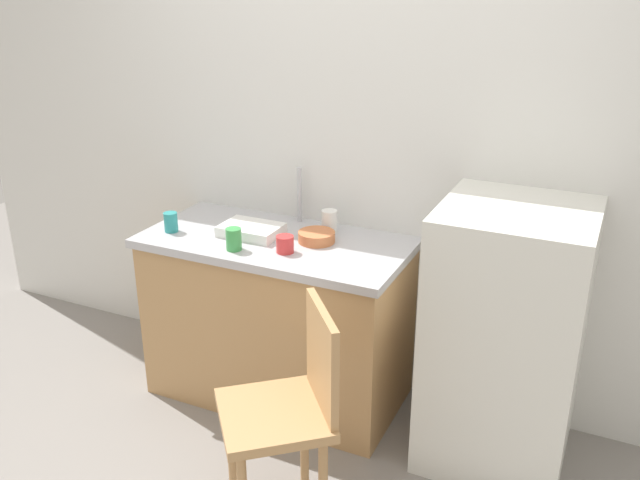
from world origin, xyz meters
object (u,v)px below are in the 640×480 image
Objects in this scene: chair at (290,406)px; cup_teal at (171,222)px; refrigerator at (505,338)px; dish_tray at (251,230)px; cup_red at (285,244)px; cup_green at (234,239)px; terracotta_bowl at (317,237)px; cup_white at (329,221)px.

cup_teal is (-0.94, 0.58, 0.39)m from chair.
refrigerator reaches higher than dish_tray.
cup_red is 0.23m from cup_green.
refrigerator is 1.62m from cup_teal.
chair is 11.29× the size of cup_red.
chair is at bearing -51.24° from dish_tray.
terracotta_bowl is (-0.90, 0.04, 0.29)m from refrigerator.
terracotta_bowl is at bearing 158.40° from chair.
cup_red is 0.78× the size of cup_green.
refrigerator is 14.65× the size of cup_red.
cup_green reaches higher than cup_red.
terracotta_bowl is at bearing 14.18° from cup_teal.
dish_tray is 2.96× the size of cup_teal.
cup_teal is at bearing -175.29° from refrigerator.
chair is 0.77m from cup_red.
cup_teal reaches higher than chair.
cup_white is at bearing 155.62° from chair.
cup_green reaches higher than chair.
dish_tray is at bearing 96.83° from cup_green.
cup_teal is at bearing -161.96° from dish_tray.
cup_green is (0.02, -0.19, 0.03)m from dish_tray.
refrigerator is 1.25m from cup_green.
dish_tray and terracotta_bowl have the same top height.
cup_red is at bearing -103.59° from cup_white.
refrigerator is 6.75× the size of terracotta_bowl.
cup_white is at bearing 168.45° from refrigerator.
chair is 3.18× the size of dish_tray.
cup_red is (0.24, -0.12, 0.01)m from dish_tray.
cup_white is (0.00, 0.14, 0.03)m from terracotta_bowl.
cup_red is at bearing 0.15° from cup_teal.
refrigerator is at bearing 97.94° from chair.
chair is at bearing -31.86° from cup_teal.
cup_green is at bearing -173.11° from chair.
cup_green is (0.39, -0.07, 0.00)m from cup_teal.
terracotta_bowl is 0.38m from cup_green.
refrigerator is 0.97m from chair.
dish_tray is (-0.56, 0.70, 0.37)m from chair.
terracotta_bowl is 0.14m from cup_white.
chair is (-0.65, -0.71, -0.08)m from refrigerator.
cup_red is at bearing 169.09° from chair.
terracotta_bowl is 1.69× the size of cup_green.
cup_teal is at bearing -155.60° from cup_white.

